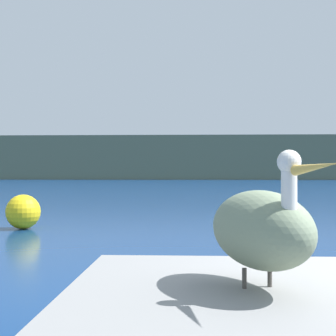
% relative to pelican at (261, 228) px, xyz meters
% --- Properties ---
extents(hillside_backdrop, '(140.00, 11.30, 5.69)m').
position_rel_pelican_xyz_m(hillside_backdrop, '(1.45, 69.05, 1.90)').
color(hillside_backdrop, '#5B664C').
rests_on(hillside_backdrop, ground).
extents(pier_dock, '(2.47, 2.56, 0.56)m').
position_rel_pelican_xyz_m(pier_dock, '(-0.00, 0.01, -0.66)').
color(pier_dock, gray).
rests_on(pier_dock, ground).
extents(pelican, '(0.81, 1.40, 0.87)m').
position_rel_pelican_xyz_m(pelican, '(0.00, 0.00, 0.00)').
color(pelican, gray).
rests_on(pelican, pier_dock).
extents(mooring_buoy, '(0.76, 0.76, 0.76)m').
position_rel_pelican_xyz_m(mooring_buoy, '(-4.17, 8.08, -0.56)').
color(mooring_buoy, yellow).
rests_on(mooring_buoy, ground).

